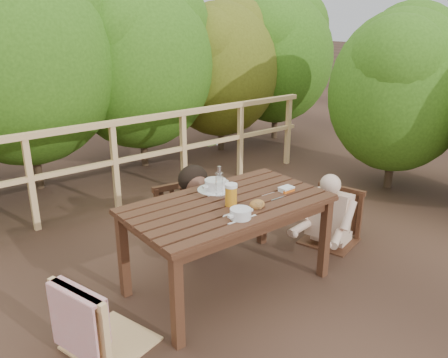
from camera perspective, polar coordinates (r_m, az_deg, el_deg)
ground at (r=3.83m, az=0.47°, el=-12.98°), size 60.00×60.00×0.00m
table at (r=3.65m, az=0.49°, el=-8.24°), size 1.55×0.87×0.72m
chair_left at (r=3.05m, az=-14.63°, el=-11.90°), size 0.62×0.62×1.01m
chair_far at (r=4.27m, az=-4.63°, el=-1.75°), size 0.56×0.56×1.02m
chair_right at (r=4.40m, az=13.38°, el=-2.03°), size 0.59×0.59×0.96m
woman at (r=4.25m, az=-4.82°, el=-0.28°), size 0.57×0.67×1.24m
diner_right at (r=4.39m, az=13.75°, el=-0.59°), size 0.69×0.62×1.18m
railing at (r=5.19m, az=-13.39°, el=1.63°), size 5.60×0.10×1.01m
hedge_row at (r=6.21m, az=-15.93°, el=17.46°), size 6.60×1.60×3.80m
soup_near at (r=3.21m, az=2.07°, el=-4.42°), size 0.25×0.25×0.08m
soup_far at (r=3.72m, az=-1.08°, el=-0.80°), size 0.30×0.30×0.10m
bread_roll at (r=3.39m, az=4.13°, el=-3.20°), size 0.13×0.10×0.07m
beer_glass at (r=3.40m, az=0.88°, el=-2.07°), size 0.09×0.09×0.18m
bottle at (r=3.55m, az=-0.59°, el=-0.44°), size 0.06×0.06×0.26m
tumbler at (r=3.36m, az=4.35°, el=-3.49°), size 0.06×0.06×0.07m
butter_tub at (r=3.72m, az=7.77°, el=-1.35°), size 0.12×0.09×0.05m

